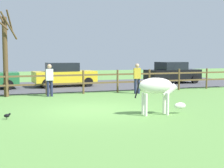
{
  "coord_description": "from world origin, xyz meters",
  "views": [
    {
      "loc": [
        -3.05,
        -11.26,
        2.09
      ],
      "look_at": [
        1.02,
        0.7,
        0.91
      ],
      "focal_mm": 49.46,
      "sensor_mm": 36.0,
      "label": 1
    }
  ],
  "objects_px": {
    "bare_tree": "(5,52)",
    "visitor_right_of_tree": "(50,79)",
    "visitor_left_of_tree": "(137,77)",
    "parked_car_yellow": "(64,74)",
    "parked_car_black": "(172,72)",
    "crow_on_grass": "(7,115)",
    "zebra": "(158,89)"
  },
  "relations": [
    {
      "from": "bare_tree",
      "to": "visitor_right_of_tree",
      "type": "xyz_separation_m",
      "value": [
        2.11,
        -0.7,
        -1.36
      ]
    },
    {
      "from": "zebra",
      "to": "parked_car_yellow",
      "type": "height_order",
      "value": "parked_car_yellow"
    },
    {
      "from": "parked_car_black",
      "to": "visitor_right_of_tree",
      "type": "distance_m",
      "value": 10.28
    },
    {
      "from": "parked_car_black",
      "to": "visitor_left_of_tree",
      "type": "bearing_deg",
      "value": -136.71
    },
    {
      "from": "visitor_left_of_tree",
      "to": "parked_car_yellow",
      "type": "bearing_deg",
      "value": 124.07
    },
    {
      "from": "bare_tree",
      "to": "zebra",
      "type": "xyz_separation_m",
      "value": [
        5.07,
        -6.79,
        -1.35
      ]
    },
    {
      "from": "bare_tree",
      "to": "zebra",
      "type": "relative_size",
      "value": 2.27
    },
    {
      "from": "visitor_left_of_tree",
      "to": "parked_car_black",
      "type": "bearing_deg",
      "value": 43.29
    },
    {
      "from": "parked_car_black",
      "to": "zebra",
      "type": "bearing_deg",
      "value": -122.24
    },
    {
      "from": "zebra",
      "to": "visitor_left_of_tree",
      "type": "distance_m",
      "value": 6.02
    },
    {
      "from": "bare_tree",
      "to": "visitor_right_of_tree",
      "type": "height_order",
      "value": "bare_tree"
    },
    {
      "from": "crow_on_grass",
      "to": "zebra",
      "type": "bearing_deg",
      "value": -9.74
    },
    {
      "from": "zebra",
      "to": "visitor_right_of_tree",
      "type": "height_order",
      "value": "visitor_right_of_tree"
    },
    {
      "from": "crow_on_grass",
      "to": "parked_car_yellow",
      "type": "height_order",
      "value": "parked_car_yellow"
    },
    {
      "from": "zebra",
      "to": "crow_on_grass",
      "type": "height_order",
      "value": "zebra"
    },
    {
      "from": "bare_tree",
      "to": "visitor_left_of_tree",
      "type": "bearing_deg",
      "value": -8.55
    },
    {
      "from": "bare_tree",
      "to": "parked_car_yellow",
      "type": "bearing_deg",
      "value": 45.54
    },
    {
      "from": "bare_tree",
      "to": "visitor_right_of_tree",
      "type": "bearing_deg",
      "value": -18.32
    },
    {
      "from": "parked_car_black",
      "to": "bare_tree",
      "type": "bearing_deg",
      "value": -163.36
    },
    {
      "from": "bare_tree",
      "to": "parked_car_black",
      "type": "distance_m",
      "value": 12.11
    },
    {
      "from": "zebra",
      "to": "visitor_right_of_tree",
      "type": "xyz_separation_m",
      "value": [
        -2.96,
        6.09,
        -0.02
      ]
    },
    {
      "from": "visitor_right_of_tree",
      "to": "zebra",
      "type": "bearing_deg",
      "value": -64.08
    },
    {
      "from": "zebra",
      "to": "visitor_right_of_tree",
      "type": "relative_size",
      "value": 1.18
    },
    {
      "from": "parked_car_yellow",
      "to": "parked_car_black",
      "type": "bearing_deg",
      "value": -1.68
    },
    {
      "from": "crow_on_grass",
      "to": "visitor_right_of_tree",
      "type": "xyz_separation_m",
      "value": [
        2.06,
        5.23,
        0.78
      ]
    },
    {
      "from": "crow_on_grass",
      "to": "visitor_left_of_tree",
      "type": "xyz_separation_m",
      "value": [
        6.74,
        4.91,
        0.78
      ]
    },
    {
      "from": "zebra",
      "to": "parked_car_black",
      "type": "distance_m",
      "value": 12.1
    },
    {
      "from": "crow_on_grass",
      "to": "parked_car_yellow",
      "type": "xyz_separation_m",
      "value": [
        3.56,
        9.6,
        0.72
      ]
    },
    {
      "from": "zebra",
      "to": "visitor_left_of_tree",
      "type": "xyz_separation_m",
      "value": [
        1.72,
        5.77,
        -0.02
      ]
    },
    {
      "from": "visitor_right_of_tree",
      "to": "parked_car_black",
      "type": "bearing_deg",
      "value": 23.75
    },
    {
      "from": "parked_car_black",
      "to": "parked_car_yellow",
      "type": "bearing_deg",
      "value": 178.32
    },
    {
      "from": "zebra",
      "to": "crow_on_grass",
      "type": "xyz_separation_m",
      "value": [
        -5.02,
        0.86,
        -0.8
      ]
    }
  ]
}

